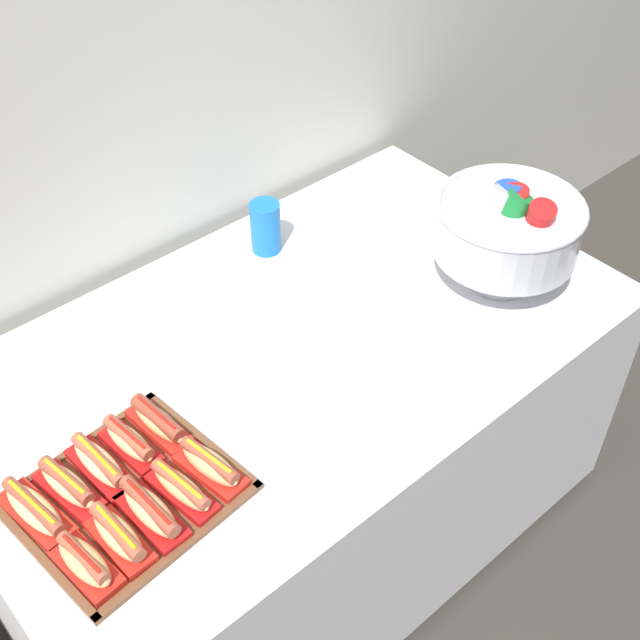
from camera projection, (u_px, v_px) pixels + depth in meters
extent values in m
plane|color=#38332D|center=(298.00, 525.00, 2.50)|extent=(10.00, 10.00, 0.00)
cube|color=beige|center=(132.00, 51.00, 1.93)|extent=(6.00, 0.10, 2.60)
cube|color=silver|center=(295.00, 439.00, 2.23)|extent=(1.62, 0.95, 0.73)
cylinder|color=black|center=(540.00, 470.00, 2.62)|extent=(0.05, 0.05, 0.04)
cylinder|color=black|center=(27.00, 578.00, 2.35)|extent=(0.05, 0.05, 0.04)
cylinder|color=black|center=(380.00, 349.00, 3.02)|extent=(0.05, 0.05, 0.04)
cube|color=brown|center=(127.00, 497.00, 1.65)|extent=(0.44, 0.40, 0.01)
cube|color=brown|center=(182.00, 547.00, 1.56)|extent=(0.40, 0.05, 0.01)
cube|color=brown|center=(76.00, 447.00, 1.73)|extent=(0.40, 0.05, 0.01)
cube|color=brown|center=(41.00, 558.00, 1.54)|extent=(0.05, 0.36, 0.01)
cube|color=brown|center=(201.00, 438.00, 1.75)|extent=(0.05, 0.36, 0.01)
cube|color=red|center=(87.00, 568.00, 1.52)|extent=(0.08, 0.16, 0.02)
ellipsoid|color=tan|center=(85.00, 561.00, 1.50)|extent=(0.07, 0.15, 0.04)
cylinder|color=#A8563D|center=(83.00, 558.00, 1.50)|extent=(0.04, 0.13, 0.03)
cylinder|color=red|center=(82.00, 554.00, 1.49)|extent=(0.02, 0.11, 0.01)
cube|color=red|center=(120.00, 542.00, 1.56)|extent=(0.07, 0.16, 0.02)
ellipsoid|color=#E0BC7F|center=(118.00, 535.00, 1.54)|extent=(0.06, 0.15, 0.04)
cylinder|color=#A8563D|center=(117.00, 531.00, 1.54)|extent=(0.04, 0.15, 0.03)
cylinder|color=yellow|center=(116.00, 527.00, 1.53)|extent=(0.01, 0.12, 0.01)
cube|color=#B21414|center=(152.00, 517.00, 1.60)|extent=(0.07, 0.17, 0.02)
ellipsoid|color=#E0BC7F|center=(150.00, 510.00, 1.58)|extent=(0.06, 0.16, 0.04)
cylinder|color=#9E4C38|center=(149.00, 506.00, 1.57)|extent=(0.04, 0.16, 0.03)
cylinder|color=red|center=(148.00, 502.00, 1.57)|extent=(0.01, 0.14, 0.01)
cube|color=#B21414|center=(182.00, 494.00, 1.64)|extent=(0.08, 0.17, 0.02)
ellipsoid|color=tan|center=(181.00, 487.00, 1.63)|extent=(0.06, 0.16, 0.04)
cylinder|color=#A8563D|center=(181.00, 484.00, 1.62)|extent=(0.05, 0.15, 0.03)
cylinder|color=yellow|center=(180.00, 480.00, 1.61)|extent=(0.02, 0.13, 0.01)
cube|color=red|center=(211.00, 471.00, 1.68)|extent=(0.09, 0.17, 0.02)
ellipsoid|color=tan|center=(210.00, 464.00, 1.66)|extent=(0.07, 0.16, 0.04)
cylinder|color=#9E4C38|center=(209.00, 460.00, 1.65)|extent=(0.05, 0.15, 0.03)
cylinder|color=yellow|center=(209.00, 456.00, 1.65)|extent=(0.03, 0.12, 0.01)
cube|color=red|center=(37.00, 515.00, 1.60)|extent=(0.09, 0.19, 0.02)
ellipsoid|color=#E0BC7F|center=(35.00, 509.00, 1.59)|extent=(0.08, 0.17, 0.04)
cylinder|color=#9E4C38|center=(33.00, 506.00, 1.58)|extent=(0.05, 0.17, 0.03)
cylinder|color=yellow|center=(32.00, 502.00, 1.57)|extent=(0.03, 0.14, 0.01)
cube|color=#B21414|center=(70.00, 492.00, 1.64)|extent=(0.08, 0.17, 0.02)
ellipsoid|color=beige|center=(67.00, 485.00, 1.63)|extent=(0.07, 0.16, 0.04)
cylinder|color=#9E4C38|center=(66.00, 481.00, 1.62)|extent=(0.05, 0.15, 0.03)
cylinder|color=yellow|center=(65.00, 476.00, 1.61)|extent=(0.03, 0.12, 0.01)
cube|color=#B21414|center=(101.00, 469.00, 1.68)|extent=(0.07, 0.18, 0.02)
ellipsoid|color=beige|center=(99.00, 463.00, 1.67)|extent=(0.06, 0.17, 0.04)
cylinder|color=#A8563D|center=(98.00, 459.00, 1.66)|extent=(0.04, 0.16, 0.03)
cylinder|color=yellow|center=(97.00, 455.00, 1.65)|extent=(0.02, 0.13, 0.01)
cube|color=#B21414|center=(131.00, 448.00, 1.72)|extent=(0.07, 0.16, 0.02)
ellipsoid|color=#E0BC7F|center=(129.00, 441.00, 1.71)|extent=(0.06, 0.15, 0.04)
cylinder|color=#A8563D|center=(129.00, 437.00, 1.70)|extent=(0.04, 0.14, 0.03)
cylinder|color=red|center=(128.00, 433.00, 1.69)|extent=(0.02, 0.12, 0.01)
cube|color=red|center=(160.00, 428.00, 1.76)|extent=(0.07, 0.17, 0.02)
ellipsoid|color=tan|center=(158.00, 421.00, 1.75)|extent=(0.06, 0.16, 0.04)
cylinder|color=brown|center=(158.00, 418.00, 1.74)|extent=(0.05, 0.15, 0.03)
cylinder|color=red|center=(157.00, 413.00, 1.73)|extent=(0.02, 0.12, 0.01)
cylinder|color=silver|center=(498.00, 277.00, 2.14)|extent=(0.17, 0.17, 0.02)
cone|color=silver|center=(501.00, 262.00, 2.11)|extent=(0.06, 0.06, 0.08)
cylinder|color=silver|center=(507.00, 229.00, 2.04)|extent=(0.36, 0.36, 0.13)
torus|color=silver|center=(511.00, 206.00, 1.99)|extent=(0.37, 0.37, 0.02)
cylinder|color=red|center=(515.00, 210.00, 2.01)|extent=(0.10, 0.08, 0.14)
cylinder|color=#1E47B2|center=(507.00, 207.00, 2.02)|extent=(0.10, 0.10, 0.13)
cylinder|color=#B7BCC6|center=(498.00, 212.00, 2.00)|extent=(0.12, 0.10, 0.14)
cylinder|color=#197A33|center=(510.00, 217.00, 1.99)|extent=(0.12, 0.10, 0.14)
cylinder|color=red|center=(537.00, 224.00, 1.97)|extent=(0.09, 0.09, 0.14)
cylinder|color=blue|center=(266.00, 233.00, 2.21)|extent=(0.08, 0.08, 0.11)
cylinder|color=blue|center=(265.00, 227.00, 2.19)|extent=(0.08, 0.08, 0.11)
cylinder|color=blue|center=(265.00, 221.00, 2.18)|extent=(0.08, 0.08, 0.11)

